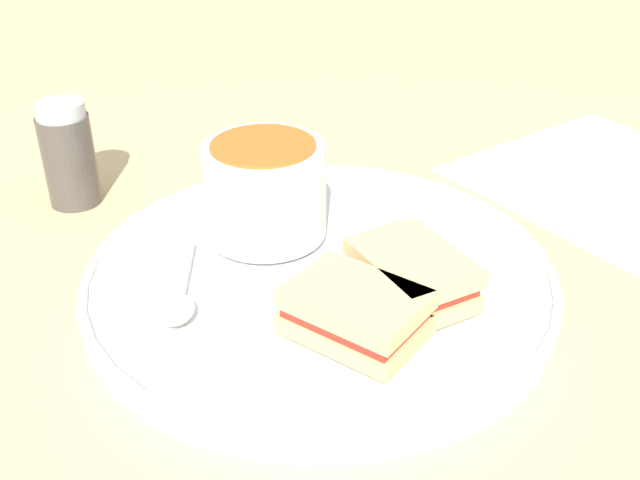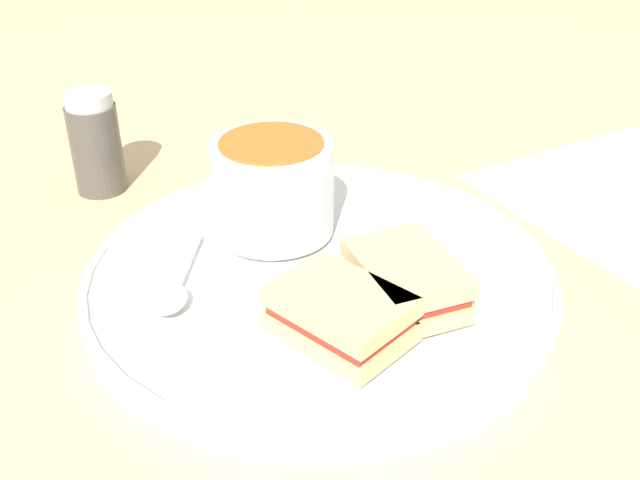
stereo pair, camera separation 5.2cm
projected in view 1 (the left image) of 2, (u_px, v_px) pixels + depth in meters
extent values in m
plane|color=#D1B27F|center=(320.00, 287.00, 0.54)|extent=(2.40, 2.40, 0.00)
cylinder|color=white|center=(320.00, 279.00, 0.54)|extent=(0.34, 0.34, 0.02)
torus|color=white|center=(320.00, 268.00, 0.53)|extent=(0.33, 0.33, 0.01)
cylinder|color=white|center=(268.00, 227.00, 0.57)|extent=(0.05, 0.05, 0.01)
cylinder|color=white|center=(267.00, 190.00, 0.55)|extent=(0.09, 0.09, 0.07)
cylinder|color=orange|center=(265.00, 147.00, 0.53)|extent=(0.08, 0.08, 0.01)
cube|color=silver|center=(185.00, 271.00, 0.52)|extent=(0.06, 0.05, 0.00)
ellipsoid|color=silver|center=(176.00, 310.00, 0.48)|extent=(0.04, 0.04, 0.01)
cube|color=#DBBC7F|center=(355.00, 324.00, 0.46)|extent=(0.09, 0.07, 0.01)
cube|color=#B72D23|center=(355.00, 312.00, 0.46)|extent=(0.08, 0.07, 0.01)
cube|color=#DBBC7F|center=(356.00, 299.00, 0.45)|extent=(0.09, 0.07, 0.01)
cube|color=#DBBC7F|center=(411.00, 286.00, 0.50)|extent=(0.09, 0.08, 0.01)
cube|color=#B72D23|center=(412.00, 274.00, 0.49)|extent=(0.09, 0.07, 0.01)
cube|color=#DBBC7F|center=(413.00, 262.00, 0.49)|extent=(0.09, 0.08, 0.01)
cylinder|color=#4C4742|center=(70.00, 160.00, 0.63)|extent=(0.04, 0.04, 0.08)
cylinder|color=#B7B7BC|center=(60.00, 110.00, 0.61)|extent=(0.04, 0.04, 0.01)
cube|color=white|center=(610.00, 179.00, 0.69)|extent=(0.25, 0.26, 0.00)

